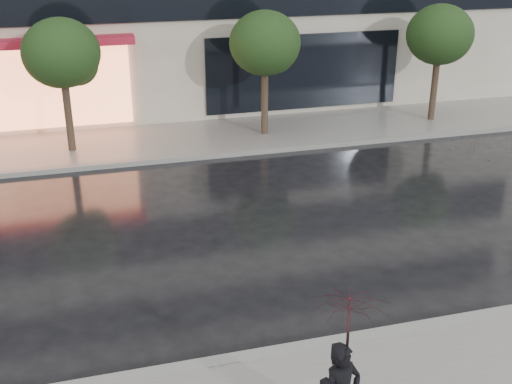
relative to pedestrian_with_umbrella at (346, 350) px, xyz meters
name	(u,v)px	position (x,y,z in m)	size (l,w,h in m)	color
ground	(261,322)	(-0.16, 3.13, -1.63)	(120.00, 120.00, 0.00)	black
sidewalk_far	(171,141)	(-0.16, 13.38, -1.57)	(60.00, 3.50, 0.12)	slate
curb_near	(278,353)	(-0.16, 2.13, -1.56)	(60.00, 0.25, 0.14)	gray
curb_far	(180,158)	(-0.16, 11.63, -1.56)	(60.00, 0.25, 0.14)	gray
tree_mid_west	(64,55)	(-3.10, 13.16, 1.29)	(2.20, 2.20, 3.99)	#33261C
tree_mid_east	(267,45)	(2.90, 13.16, 1.29)	(2.20, 2.20, 3.99)	#33261C
tree_far_east	(441,37)	(8.90, 13.16, 1.29)	(2.20, 2.20, 3.99)	#33261C
pedestrian_with_umbrella	(346,350)	(0.00, 0.00, 0.00)	(1.18, 1.20, 2.27)	black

